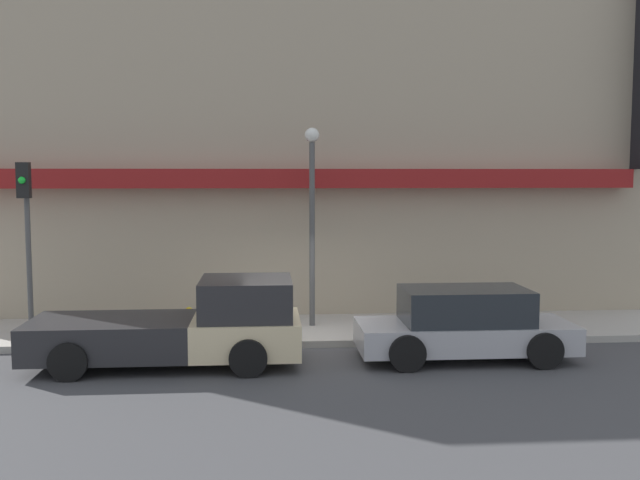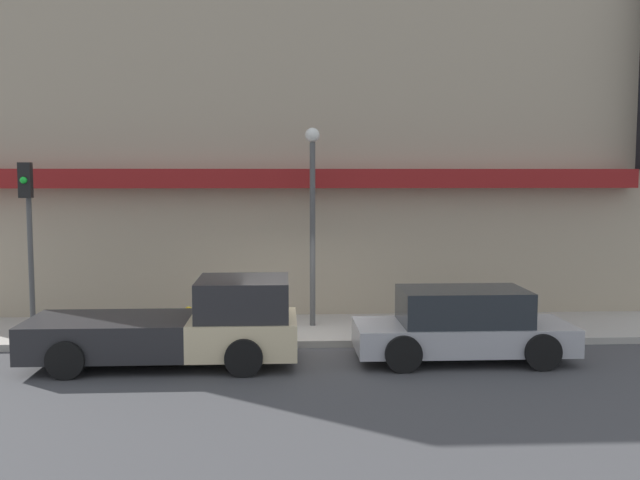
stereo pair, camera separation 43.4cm
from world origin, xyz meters
name	(u,v)px [view 1 (the left image)]	position (x,y,z in m)	size (l,w,h in m)	color
ground_plane	(299,348)	(0.00, 0.00, 0.00)	(80.00, 80.00, 0.00)	#424244
sidewalk	(296,330)	(0.00, 1.57, 0.08)	(36.00, 3.14, 0.16)	#ADA89E
building	(291,146)	(0.01, 4.62, 4.76)	(19.80, 3.80, 9.60)	tan
pickup_truck	(186,327)	(-2.41, -1.20, 0.79)	(5.53, 2.26, 1.79)	beige
parked_car	(464,325)	(3.48, -1.20, 0.75)	(4.56, 2.00, 1.53)	#ADADB2
fire_hydrant	(189,323)	(-2.52, 0.49, 0.53)	(0.21, 0.21, 0.73)	yellow
street_lamp	(312,201)	(0.42, 1.72, 3.29)	(0.36, 0.36, 4.93)	#4C4C4C
traffic_light	(26,220)	(-6.13, 0.61, 2.93)	(0.28, 0.42, 4.06)	#4C4C4C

